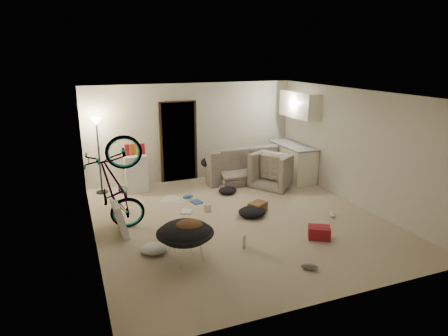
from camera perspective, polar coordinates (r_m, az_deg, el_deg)
name	(u,v)px	position (r m, az deg, el deg)	size (l,w,h in m)	color
floor	(238,219)	(8.11, 2.01, -7.35)	(5.50, 6.00, 0.02)	#BCAC91
ceiling	(239,93)	(7.48, 2.20, 10.67)	(5.50, 6.00, 0.02)	white
wall_back	(193,132)	(10.46, -4.51, 5.18)	(5.50, 0.02, 2.50)	beige
wall_front	(334,216)	(5.22, 15.48, -6.56)	(5.50, 0.02, 2.50)	beige
wall_left	(89,174)	(7.10, -18.79, -0.84)	(0.02, 6.00, 2.50)	beige
wall_right	(355,147)	(9.13, 18.22, 2.83)	(0.02, 6.00, 2.50)	beige
doorway	(178,142)	(10.36, -6.53, 3.72)	(0.85, 0.10, 2.04)	black
door_trim	(179,142)	(10.33, -6.49, 3.69)	(0.97, 0.04, 2.10)	#311D11
floor_lamp	(98,139)	(9.68, -17.61, 3.94)	(0.28, 0.28, 1.81)	black
kitchen_counter	(292,162)	(10.71, 9.74, 0.81)	(0.60, 1.50, 0.88)	white
counter_top	(293,145)	(10.60, 9.86, 3.21)	(0.64, 1.54, 0.04)	gray
kitchen_uppers	(300,105)	(10.50, 10.74, 8.86)	(0.38, 1.40, 0.65)	white
sofa	(245,166)	(10.59, 3.03, 0.24)	(2.27, 0.89, 0.66)	#384039
armchair	(277,173)	(10.16, 7.55, -0.66)	(0.98, 0.85, 0.64)	#384039
bicycle	(118,206)	(7.64, -14.96, -5.32)	(0.66, 1.88, 0.99)	black
book_asset	(243,249)	(6.91, 2.75, -11.52)	(0.18, 0.24, 0.02)	maroon
mini_fridge	(136,173)	(9.87, -12.47, -0.64)	(0.52, 0.52, 0.89)	white
snack_box_0	(127,151)	(9.71, -13.65, 2.41)	(0.10, 0.07, 0.30)	maroon
snack_box_1	(132,150)	(9.72, -12.95, 2.48)	(0.10, 0.07, 0.30)	#BA5117
snack_box_2	(137,150)	(9.74, -12.26, 2.55)	(0.10, 0.07, 0.30)	gold
snack_box_3	(143,149)	(9.76, -11.56, 2.61)	(0.10, 0.07, 0.30)	maroon
saucer_chair	(185,238)	(6.46, -5.55, -9.89)	(0.92, 0.92, 0.65)	silver
hoodie	(189,227)	(6.37, -5.09, -8.35)	(0.48, 0.40, 0.22)	brown
sofa_drape	(211,162)	(10.19, -1.83, 0.84)	(0.56, 0.46, 0.28)	black
tv_box	(118,215)	(7.70, -14.86, -6.57)	(0.12, 0.96, 0.64)	silver
drink_case_a	(258,207)	(8.43, 4.84, -5.62)	(0.37, 0.27, 0.21)	brown
drink_case_b	(319,232)	(7.46, 13.43, -8.94)	(0.38, 0.28, 0.22)	maroon
juicer	(207,207)	(8.45, -2.39, -5.60)	(0.16, 0.16, 0.24)	beige
newspaper	(175,200)	(9.20, -7.05, -4.49)	(0.43, 0.56, 0.01)	beige
book_blue	(197,202)	(8.97, -3.94, -4.86)	(0.20, 0.27, 0.03)	#2C57A1
book_white	(187,211)	(8.47, -5.33, -6.19)	(0.22, 0.28, 0.03)	silver
shoe_0	(188,197)	(9.22, -5.17, -4.09)	(0.26, 0.11, 0.10)	#2C57A1
shoe_1	(223,187)	(9.81, -0.09, -2.77)	(0.26, 0.11, 0.10)	slate
shoe_3	(310,267)	(6.46, 12.13, -13.62)	(0.26, 0.11, 0.10)	slate
shoe_4	(332,214)	(8.51, 15.18, -6.37)	(0.24, 0.10, 0.09)	white
clothes_lump_a	(252,212)	(8.22, 4.05, -6.25)	(0.60, 0.51, 0.19)	black
clothes_lump_b	(228,190)	(9.52, 0.52, -3.21)	(0.47, 0.41, 0.14)	black
clothes_lump_c	(154,249)	(6.89, -9.95, -11.28)	(0.47, 0.40, 0.14)	silver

